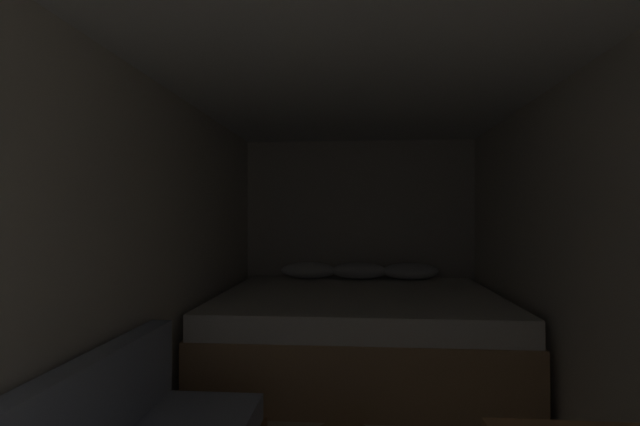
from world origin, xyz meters
TOP-DOWN VIEW (x-y plane):
  - wall_back at (0.00, 4.54)m, footprint 2.54×0.05m
  - wall_left at (-1.24, 1.91)m, footprint 0.05×5.22m
  - wall_right at (1.24, 1.91)m, footprint 0.05×5.22m
  - ceiling_slab at (0.00, 1.91)m, footprint 2.54×5.22m
  - bed at (0.00, 3.44)m, footprint 2.32×2.09m

SIDE VIEW (x-z plane):
  - bed at x=0.00m, z-range -0.08..0.75m
  - wall_back at x=0.00m, z-range 0.00..2.12m
  - wall_left at x=-1.24m, z-range 0.00..2.12m
  - wall_right at x=1.24m, z-range 0.00..2.12m
  - ceiling_slab at x=0.00m, z-range 2.12..2.17m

